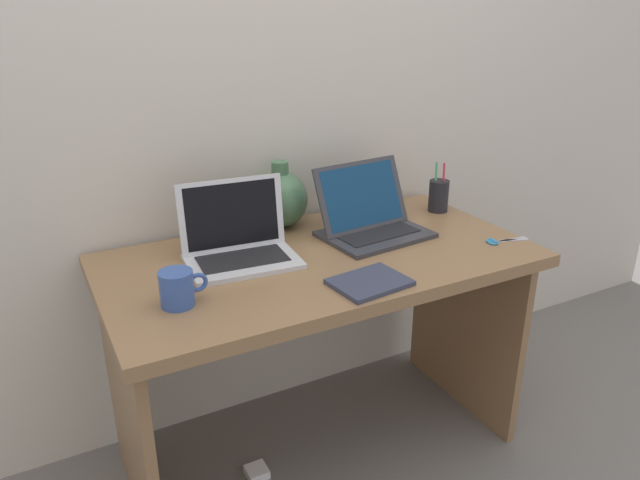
{
  "coord_description": "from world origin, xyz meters",
  "views": [
    {
      "loc": [
        -0.79,
        -1.49,
        1.49
      ],
      "look_at": [
        0.0,
        0.0,
        0.8
      ],
      "focal_mm": 33.41,
      "sensor_mm": 36.0,
      "label": 1
    }
  ],
  "objects": [
    {
      "name": "coffee_mug",
      "position": [
        -0.47,
        -0.12,
        0.8
      ],
      "size": [
        0.13,
        0.09,
        0.1
      ],
      "color": "#335199",
      "rests_on": "desk"
    },
    {
      "name": "back_wall",
      "position": [
        0.0,
        0.39,
        1.2
      ],
      "size": [
        4.4,
        0.04,
        2.4
      ],
      "primitive_type": "cube",
      "color": "beige",
      "rests_on": "ground"
    },
    {
      "name": "green_vase",
      "position": [
        0.0,
        0.29,
        0.85
      ],
      "size": [
        0.18,
        0.18,
        0.23
      ],
      "color": "#47704C",
      "rests_on": "desk"
    },
    {
      "name": "power_brick",
      "position": [
        -0.25,
        -0.02,
        0.01
      ],
      "size": [
        0.07,
        0.07,
        0.03
      ],
      "primitive_type": "cube",
      "color": "white",
      "rests_on": "ground"
    },
    {
      "name": "pen_cup",
      "position": [
        0.58,
        0.16,
        0.81
      ],
      "size": [
        0.07,
        0.07,
        0.19
      ],
      "color": "black",
      "rests_on": "desk"
    },
    {
      "name": "laptop_right",
      "position": [
        0.23,
        0.09,
        0.81
      ],
      "size": [
        0.36,
        0.29,
        0.23
      ],
      "color": "#333338",
      "rests_on": "desk"
    },
    {
      "name": "notebook_stack",
      "position": [
        0.03,
        -0.25,
        0.76
      ],
      "size": [
        0.22,
        0.18,
        0.01
      ],
      "primitive_type": "cube",
      "rotation": [
        0.0,
        0.0,
        0.11
      ],
      "color": "#33384C",
      "rests_on": "desk"
    },
    {
      "name": "desk",
      "position": [
        0.0,
        0.0,
        0.58
      ],
      "size": [
        1.32,
        0.69,
        0.75
      ],
      "color": "olive",
      "rests_on": "ground"
    },
    {
      "name": "laptop_left",
      "position": [
        -0.23,
        0.1,
        0.81
      ],
      "size": [
        0.34,
        0.25,
        0.23
      ],
      "color": "silver",
      "rests_on": "desk"
    },
    {
      "name": "scissors",
      "position": [
        0.57,
        -0.18,
        0.75
      ],
      "size": [
        0.15,
        0.07,
        0.01
      ],
      "color": "#B7B7BC",
      "rests_on": "desk"
    },
    {
      "name": "ground_plane",
      "position": [
        0.0,
        0.0,
        0.0
      ],
      "size": [
        6.0,
        6.0,
        0.0
      ],
      "primitive_type": "plane",
      "color": "slate"
    }
  ]
}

